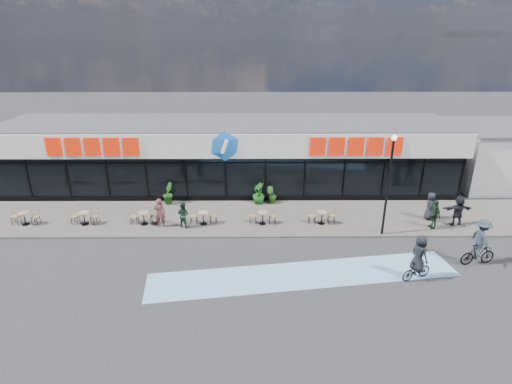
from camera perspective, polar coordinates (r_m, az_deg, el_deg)
ground at (r=19.74m, az=-5.45°, el=-9.36°), size 120.00×120.00×0.00m
sidewalk at (r=23.67m, az=-4.56°, el=-3.65°), size 44.00×5.00×0.10m
bike_lane at (r=18.53m, az=6.84°, el=-11.67°), size 14.17×4.13×0.01m
building at (r=27.94m, az=-3.95°, el=5.38°), size 30.60×6.57×4.75m
neighbour_building at (r=34.54m, az=32.66°, el=4.66°), size 9.20×7.20×4.11m
lamp_post at (r=21.48m, az=18.47°, el=1.94°), size 0.28×0.28×5.42m
bistro_set_0 at (r=26.02m, az=-30.10°, el=-3.06°), size 1.54×0.62×0.90m
bistro_set_1 at (r=24.53m, az=-23.28°, el=-3.22°), size 1.54×0.62×0.90m
bistro_set_2 at (r=23.43m, az=-15.70°, el=-3.36°), size 1.54×0.62×0.90m
bistro_set_3 at (r=22.78m, az=-7.52°, el=-3.43°), size 1.54×0.62×0.90m
bistro_set_4 at (r=22.61m, az=0.95°, el=-3.43°), size 1.54×0.62×0.90m
bistro_set_5 at (r=22.93m, az=9.37°, el=-3.37°), size 1.54×0.62×0.90m
potted_plant_left at (r=25.79m, az=-12.48°, el=-0.18°), size 0.62×0.76×1.36m
potted_plant_mid at (r=25.28m, az=2.24°, el=-0.41°), size 0.63×0.51×1.11m
potted_plant_right at (r=25.19m, az=0.40°, el=-0.17°), size 0.97×0.97×1.35m
patron_left at (r=22.71m, az=-13.59°, el=-2.88°), size 0.68×0.51×1.69m
patron_right at (r=22.45m, az=-10.37°, el=-3.20°), size 0.88×0.80×1.48m
pedestrian_a at (r=24.05m, az=24.13°, el=-2.88°), size 0.56×1.02×1.65m
pedestrian_b at (r=25.07m, az=23.61°, el=-1.84°), size 0.73×0.92×1.64m
pedestrian_c at (r=24.95m, az=26.92°, el=-2.37°), size 1.64×0.56×1.76m
cyclist_a at (r=18.99m, az=22.16°, el=-9.09°), size 1.57×0.98×2.16m
cyclist_b at (r=21.35m, az=29.39°, el=-6.52°), size 1.79×1.29×2.31m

